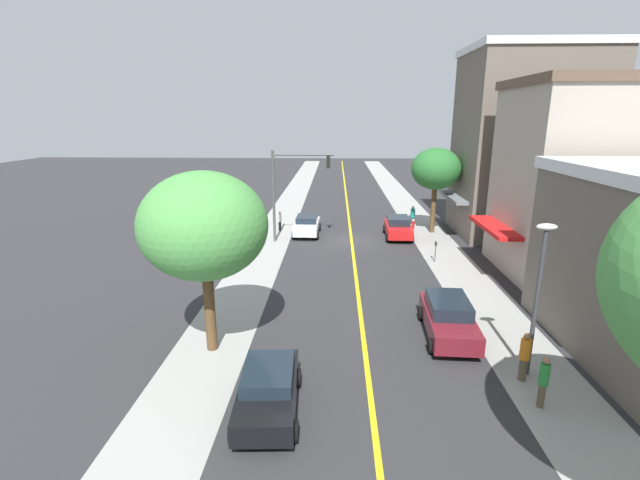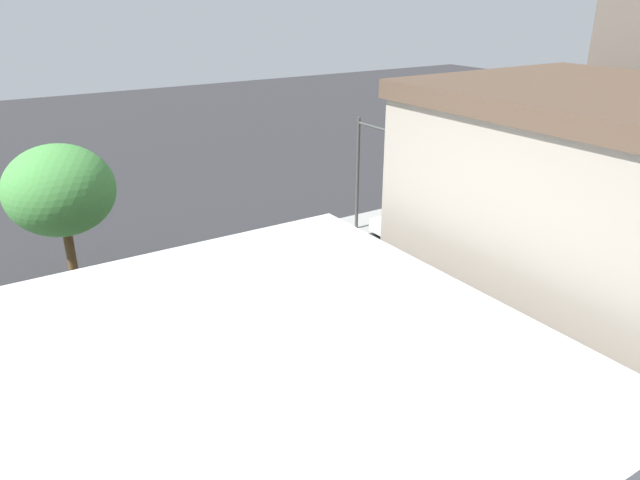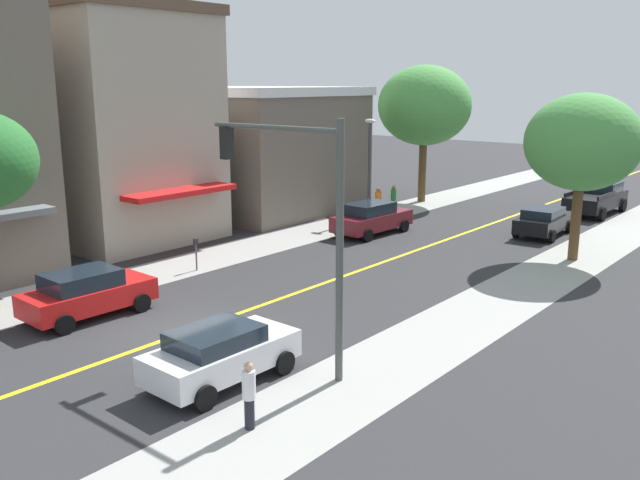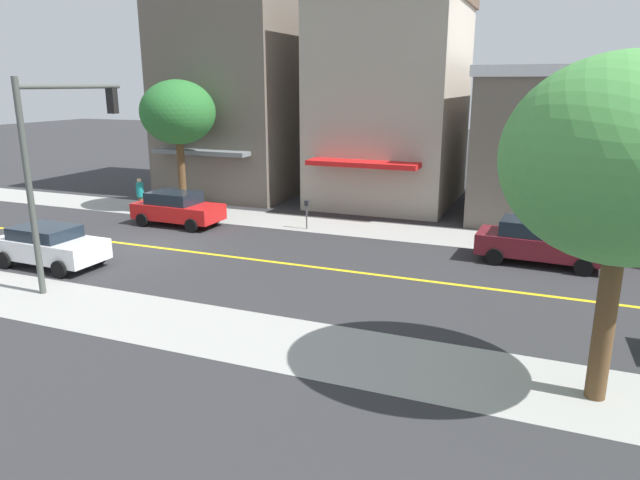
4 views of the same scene
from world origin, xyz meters
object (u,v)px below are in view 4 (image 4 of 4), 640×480
(maroon_sedan_left_curb, at_px, (540,241))
(street_tree_left_near, at_px, (178,113))
(red_sedan_left_curb, at_px, (177,208))
(parking_meter, at_px, (307,210))
(pedestrian_teal_shirt, at_px, (140,194))
(fire_hydrant, at_px, (154,206))
(street_tree_right_corner, at_px, (627,161))
(pedestrian_orange_shirt, at_px, (633,235))
(traffic_light_mast, at_px, (58,149))
(white_sedan_right_curb, at_px, (50,245))
(street_lamp, at_px, (629,166))

(maroon_sedan_left_curb, bearing_deg, street_tree_left_near, 173.32)
(red_sedan_left_curb, bearing_deg, street_tree_left_near, 121.83)
(parking_meter, height_order, pedestrian_teal_shirt, pedestrian_teal_shirt)
(parking_meter, bearing_deg, fire_hydrant, -90.06)
(street_tree_right_corner, height_order, fire_hydrant, street_tree_right_corner)
(parking_meter, distance_m, maroon_sedan_left_curb, 10.35)
(pedestrian_orange_shirt, bearing_deg, traffic_light_mast, -71.94)
(traffic_light_mast, distance_m, white_sedan_right_curb, 4.37)
(traffic_light_mast, xyz_separation_m, maroon_sedan_left_curb, (-8.15, 14.79, -3.68))
(street_tree_left_near, relative_size, street_lamp, 1.20)
(maroon_sedan_left_curb, distance_m, pedestrian_teal_shirt, 19.84)
(parking_meter, xyz_separation_m, pedestrian_orange_shirt, (-0.24, 13.52, 0.09))
(pedestrian_teal_shirt, bearing_deg, street_tree_right_corner, 112.38)
(street_tree_right_corner, distance_m, parking_meter, 16.90)
(street_tree_right_corner, xyz_separation_m, pedestrian_orange_shirt, (-11.68, 1.82, -4.15))
(fire_hydrant, bearing_deg, street_tree_right_corner, 60.64)
(white_sedan_right_curb, bearing_deg, traffic_light_mast, -25.53)
(white_sedan_right_curb, distance_m, pedestrian_orange_shirt, 22.03)
(street_lamp, bearing_deg, pedestrian_orange_shirt, 50.14)
(red_sedan_left_curb, relative_size, white_sedan_right_curb, 1.03)
(street_tree_right_corner, relative_size, pedestrian_orange_shirt, 3.90)
(street_tree_left_near, bearing_deg, street_lamp, 87.79)
(street_tree_right_corner, relative_size, fire_hydrant, 8.24)
(street_tree_left_near, xyz_separation_m, pedestrian_teal_shirt, (1.31, -1.74, -4.16))
(maroon_sedan_left_curb, bearing_deg, white_sedan_right_curb, -154.17)
(street_tree_right_corner, distance_m, pedestrian_teal_shirt, 24.53)
(pedestrian_teal_shirt, bearing_deg, street_lamp, 142.14)
(traffic_light_mast, height_order, red_sedan_left_curb, traffic_light_mast)
(fire_hydrant, xyz_separation_m, traffic_light_mast, (9.79, 4.07, 4.10))
(maroon_sedan_left_curb, height_order, pedestrian_orange_shirt, pedestrian_orange_shirt)
(maroon_sedan_left_curb, xyz_separation_m, white_sedan_right_curb, (7.13, -16.81, -0.06))
(traffic_light_mast, distance_m, pedestrian_teal_shirt, 11.61)
(fire_hydrant, relative_size, traffic_light_mast, 0.13)
(white_sedan_right_curb, bearing_deg, parking_meter, 54.40)
(street_tree_left_near, relative_size, street_tree_right_corner, 0.94)
(fire_hydrant, bearing_deg, parking_meter, 89.94)
(white_sedan_right_curb, height_order, pedestrian_orange_shirt, pedestrian_orange_shirt)
(fire_hydrant, distance_m, maroon_sedan_left_curb, 18.95)
(fire_hydrant, relative_size, pedestrian_orange_shirt, 0.47)
(traffic_light_mast, distance_m, maroon_sedan_left_curb, 17.29)
(street_tree_left_near, height_order, maroon_sedan_left_curb, street_tree_left_near)
(parking_meter, relative_size, pedestrian_teal_shirt, 0.75)
(parking_meter, relative_size, maroon_sedan_left_curb, 0.29)
(red_sedan_left_curb, xyz_separation_m, white_sedan_right_curb, (7.14, -0.56, -0.04))
(fire_hydrant, bearing_deg, pedestrian_orange_shirt, 90.60)
(red_sedan_left_curb, bearing_deg, pedestrian_orange_shirt, 6.91)
(traffic_light_mast, bearing_deg, pedestrian_teal_shirt, 26.73)
(traffic_light_mast, relative_size, pedestrian_teal_shirt, 3.75)
(parking_meter, relative_size, white_sedan_right_curb, 0.33)
(street_tree_right_corner, distance_m, street_lamp, 12.22)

